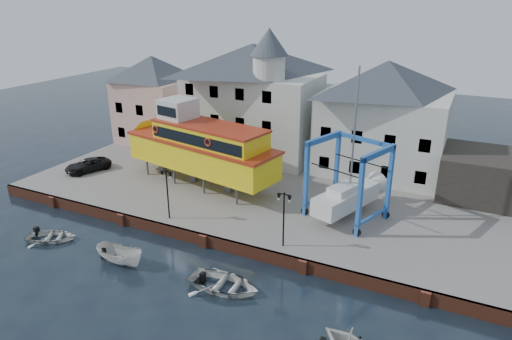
% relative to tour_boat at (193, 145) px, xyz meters
% --- Properties ---
extents(ground, '(140.00, 140.00, 0.00)m').
position_rel_tour_boat_xyz_m(ground, '(6.46, -8.68, -4.71)').
color(ground, black).
rests_on(ground, ground).
extents(hardstanding, '(44.00, 22.00, 1.00)m').
position_rel_tour_boat_xyz_m(hardstanding, '(6.46, 2.32, -4.21)').
color(hardstanding, slate).
rests_on(hardstanding, ground).
extents(quay_wall, '(44.00, 0.47, 1.00)m').
position_rel_tour_boat_xyz_m(quay_wall, '(6.46, -8.57, -4.21)').
color(quay_wall, brown).
rests_on(quay_wall, ground).
extents(building_pink, '(8.00, 7.00, 10.30)m').
position_rel_tour_boat_xyz_m(building_pink, '(-11.54, 9.32, 1.44)').
color(building_pink, '#C59C8E').
rests_on(building_pink, hardstanding).
extents(building_white_main, '(14.00, 8.30, 14.00)m').
position_rel_tour_boat_xyz_m(building_white_main, '(1.59, 9.72, 2.63)').
color(building_white_main, silver).
rests_on(building_white_main, hardstanding).
extents(building_white_right, '(12.00, 8.00, 11.20)m').
position_rel_tour_boat_xyz_m(building_white_right, '(15.46, 10.32, 1.89)').
color(building_white_right, silver).
rests_on(building_white_right, hardstanding).
extents(shed_dark, '(8.00, 7.00, 4.00)m').
position_rel_tour_boat_xyz_m(shed_dark, '(25.46, 8.32, -1.71)').
color(shed_dark, '#272521').
rests_on(shed_dark, hardstanding).
extents(lamp_post_left, '(1.12, 0.32, 4.20)m').
position_rel_tour_boat_xyz_m(lamp_post_left, '(2.46, -7.48, -0.54)').
color(lamp_post_left, black).
rests_on(lamp_post_left, hardstanding).
extents(lamp_post_right, '(1.12, 0.32, 4.20)m').
position_rel_tour_boat_xyz_m(lamp_post_right, '(12.46, -7.48, -0.54)').
color(lamp_post_right, black).
rests_on(lamp_post_right, hardstanding).
extents(tour_boat, '(18.57, 7.73, 7.87)m').
position_rel_tour_boat_xyz_m(tour_boat, '(0.00, 0.00, 0.00)').
color(tour_boat, '#59595E').
rests_on(tour_boat, hardstanding).
extents(travel_lift, '(6.78, 8.24, 12.11)m').
position_rel_tour_boat_xyz_m(travel_lift, '(15.42, -0.27, -1.68)').
color(travel_lift, '#1A4E9D').
rests_on(travel_lift, hardstanding).
extents(van, '(3.64, 4.98, 1.26)m').
position_rel_tour_boat_xyz_m(van, '(-11.34, -2.44, -3.08)').
color(van, black).
rests_on(van, hardstanding).
extents(motorboat_a, '(3.95, 1.51, 1.52)m').
position_rel_tour_boat_xyz_m(motorboat_a, '(2.36, -13.26, -4.71)').
color(motorboat_a, silver).
rests_on(motorboat_a, ground).
extents(motorboat_b, '(4.99, 3.63, 1.01)m').
position_rel_tour_boat_xyz_m(motorboat_b, '(10.48, -12.67, -4.71)').
color(motorboat_b, silver).
rests_on(motorboat_b, ground).
extents(motorboat_d, '(4.62, 4.14, 0.79)m').
position_rel_tour_boat_xyz_m(motorboat_d, '(-4.78, -13.05, -4.71)').
color(motorboat_d, silver).
rests_on(motorboat_d, ground).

